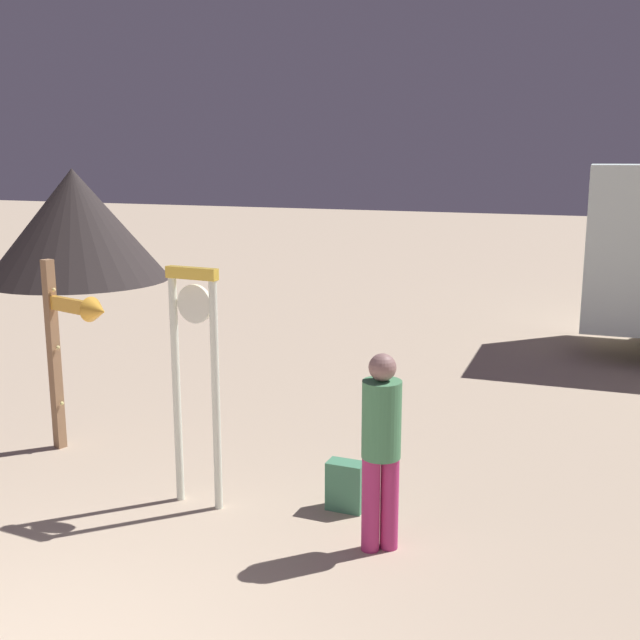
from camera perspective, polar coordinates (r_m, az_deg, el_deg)
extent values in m
cylinder|color=white|center=(6.95, -10.51, -5.21)|extent=(0.07, 0.07, 2.03)
cylinder|color=white|center=(6.72, -7.67, -5.69)|extent=(0.07, 0.07, 2.03)
cube|color=yellow|center=(6.60, -9.42, 3.42)|extent=(0.49, 0.11, 0.10)
cylinder|color=white|center=(6.66, -9.20, 1.19)|extent=(0.34, 0.06, 0.33)
cube|color=black|center=(6.68, -9.07, 1.22)|extent=(0.08, 0.02, 0.04)
cube|color=black|center=(6.68, -9.07, 1.22)|extent=(0.05, 0.01, 0.13)
cube|color=#99714F|center=(8.53, -18.99, -2.50)|extent=(0.12, 0.12, 2.02)
cube|color=gold|center=(8.11, -17.82, 1.00)|extent=(0.63, 0.22, 0.14)
cone|color=gold|center=(7.78, -16.06, 0.66)|extent=(0.28, 0.30, 0.25)
sphere|color=#F4ED88|center=(8.60, -18.46, -5.84)|extent=(0.04, 0.04, 0.04)
sphere|color=#EEDE8B|center=(8.44, -18.73, -1.92)|extent=(0.04, 0.04, 0.04)
sphere|color=#FCDF87|center=(8.32, -19.01, 2.13)|extent=(0.04, 0.04, 0.04)
cylinder|color=#BB2E6C|center=(6.21, 3.75, -13.37)|extent=(0.14, 0.14, 0.77)
cylinder|color=#BB2E6C|center=(6.26, 5.13, -13.21)|extent=(0.14, 0.14, 0.77)
cylinder|color=#498859|center=(5.97, 4.55, -7.29)|extent=(0.30, 0.30, 0.61)
sphere|color=#936C66|center=(5.85, 4.62, -3.49)|extent=(0.21, 0.21, 0.21)
cube|color=#478963|center=(6.92, 1.92, -12.10)|extent=(0.32, 0.18, 0.44)
cube|color=#3A9D67|center=(7.05, 2.24, -12.24)|extent=(0.23, 0.04, 0.19)
cone|color=#2E2726|center=(20.28, -17.57, 6.70)|extent=(4.54, 4.54, 2.76)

